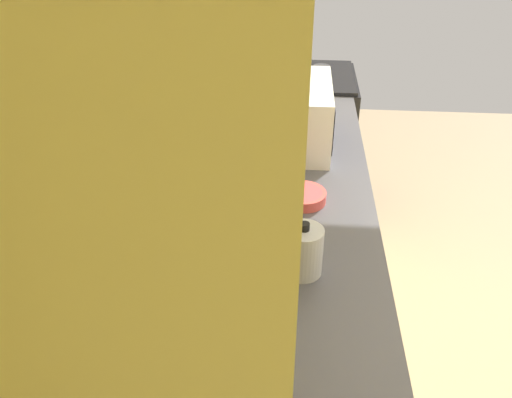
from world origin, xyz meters
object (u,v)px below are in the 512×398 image
Objects in this scene: microwave at (292,114)px; oven_range at (299,142)px; kettle at (303,251)px; bowl at (303,196)px.

oven_range is at bearing -2.82° from microwave.
kettle is at bearing -176.55° from microwave.
bowl is 0.43m from kettle.
kettle is (-0.94, -0.06, -0.06)m from microwave.
oven_range is 5.75× the size of kettle.
oven_range is 1.92m from kettle.
bowl is 0.96× the size of kettle.
oven_range is 1.08m from microwave.
microwave reaches higher than oven_range.
microwave reaches higher than bowl.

